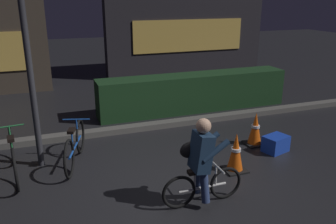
% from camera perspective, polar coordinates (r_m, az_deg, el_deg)
% --- Properties ---
extents(ground_plane, '(40.00, 40.00, 0.00)m').
position_cam_1_polar(ground_plane, '(5.59, 0.18, -10.86)').
color(ground_plane, black).
extents(sidewalk_curb, '(12.00, 0.24, 0.12)m').
position_cam_1_polar(sidewalk_curb, '(7.48, -5.65, -2.62)').
color(sidewalk_curb, '#56544F').
rests_on(sidewalk_curb, ground).
extents(hedge_row, '(4.80, 0.70, 0.90)m').
position_cam_1_polar(hedge_row, '(8.74, 4.26, 3.23)').
color(hedge_row, '#19381C').
rests_on(hedge_row, ground).
extents(storefront_right, '(5.84, 0.54, 4.83)m').
position_cam_1_polar(storefront_right, '(12.79, 3.07, 16.92)').
color(storefront_right, '#262328').
rests_on(storefront_right, ground).
extents(street_post, '(0.10, 0.10, 2.88)m').
position_cam_1_polar(street_post, '(5.93, -21.37, 4.50)').
color(street_post, '#2D2D33').
rests_on(street_post, ground).
extents(parked_bike_left_mid, '(0.46, 1.64, 0.76)m').
position_cam_1_polar(parked_bike_left_mid, '(6.05, -23.90, -6.54)').
color(parked_bike_left_mid, black).
rests_on(parked_bike_left_mid, ground).
extents(parked_bike_center_left, '(0.55, 1.51, 0.72)m').
position_cam_1_polar(parked_bike_center_left, '(6.13, -14.91, -5.33)').
color(parked_bike_center_left, black).
rests_on(parked_bike_center_left, ground).
extents(traffic_cone_near, '(0.36, 0.36, 0.66)m').
position_cam_1_polar(traffic_cone_near, '(5.81, 10.97, -6.54)').
color(traffic_cone_near, black).
rests_on(traffic_cone_near, ground).
extents(traffic_cone_far, '(0.36, 0.36, 0.65)m').
position_cam_1_polar(traffic_cone_far, '(6.90, 14.03, -2.73)').
color(traffic_cone_far, black).
rests_on(traffic_cone_far, ground).
extents(blue_crate, '(0.51, 0.43, 0.30)m').
position_cam_1_polar(blue_crate, '(6.75, 17.14, -4.96)').
color(blue_crate, '#193DB7').
rests_on(blue_crate, ground).
extents(cyclist, '(1.19, 0.51, 1.25)m').
position_cam_1_polar(cyclist, '(4.75, 5.40, -8.03)').
color(cyclist, black).
rests_on(cyclist, ground).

